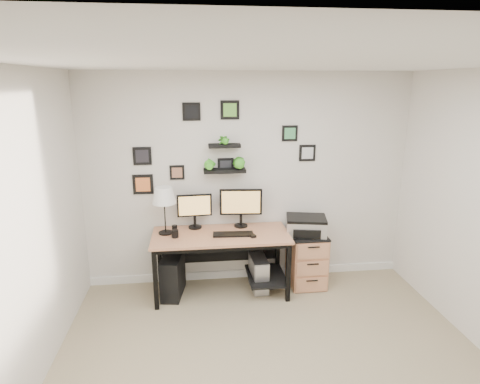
{
  "coord_description": "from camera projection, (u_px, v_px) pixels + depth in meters",
  "views": [
    {
      "loc": [
        -0.66,
        -2.76,
        2.47
      ],
      "look_at": [
        -0.12,
        1.83,
        1.2
      ],
      "focal_mm": 30.0,
      "sensor_mm": 36.0,
      "label": 1
    }
  ],
  "objects": [
    {
      "name": "room",
      "position": [
        248.0,
        273.0,
        5.26
      ],
      "size": [
        4.0,
        4.0,
        4.0
      ],
      "color": "tan",
      "rests_on": "ground"
    },
    {
      "name": "desk",
      "position": [
        224.0,
        243.0,
        4.76
      ],
      "size": [
        1.6,
        0.7,
        0.75
      ],
      "color": "tan",
      "rests_on": "ground"
    },
    {
      "name": "monitor_left",
      "position": [
        195.0,
        209.0,
        4.82
      ],
      "size": [
        0.42,
        0.17,
        0.43
      ],
      "color": "black",
      "rests_on": "desk"
    },
    {
      "name": "monitor_right",
      "position": [
        241.0,
        205.0,
        4.86
      ],
      "size": [
        0.51,
        0.18,
        0.48
      ],
      "color": "black",
      "rests_on": "desk"
    },
    {
      "name": "keyboard",
      "position": [
        233.0,
        234.0,
        4.66
      ],
      "size": [
        0.47,
        0.17,
        0.02
      ],
      "primitive_type": "cube",
      "rotation": [
        0.0,
        0.0,
        -0.05
      ],
      "color": "black",
      "rests_on": "desk"
    },
    {
      "name": "mouse",
      "position": [
        252.0,
        236.0,
        4.61
      ],
      "size": [
        0.09,
        0.1,
        0.03
      ],
      "primitive_type": "cube",
      "rotation": [
        0.0,
        0.0,
        0.35
      ],
      "color": "black",
      "rests_on": "desk"
    },
    {
      "name": "table_lamp",
      "position": [
        164.0,
        197.0,
        4.6
      ],
      "size": [
        0.28,
        0.28,
        0.56
      ],
      "color": "black",
      "rests_on": "desk"
    },
    {
      "name": "mug",
      "position": [
        175.0,
        234.0,
        4.58
      ],
      "size": [
        0.08,
        0.08,
        0.09
      ],
      "primitive_type": "cylinder",
      "color": "black",
      "rests_on": "desk"
    },
    {
      "name": "pen_cup",
      "position": [
        175.0,
        229.0,
        4.75
      ],
      "size": [
        0.06,
        0.06,
        0.08
      ],
      "primitive_type": "cylinder",
      "color": "black",
      "rests_on": "desk"
    },
    {
      "name": "pc_tower_black",
      "position": [
        173.0,
        276.0,
        4.77
      ],
      "size": [
        0.29,
        0.52,
        0.49
      ],
      "primitive_type": "cube",
      "rotation": [
        0.0,
        0.0,
        -0.16
      ],
      "color": "black",
      "rests_on": "ground"
    },
    {
      "name": "pc_tower_grey",
      "position": [
        259.0,
        273.0,
        4.92
      ],
      "size": [
        0.2,
        0.42,
        0.41
      ],
      "color": "gray",
      "rests_on": "ground"
    },
    {
      "name": "file_cabinet",
      "position": [
        307.0,
        259.0,
        5.01
      ],
      "size": [
        0.43,
        0.53,
        0.67
      ],
      "color": "tan",
      "rests_on": "ground"
    },
    {
      "name": "printer",
      "position": [
        306.0,
        226.0,
        4.89
      ],
      "size": [
        0.54,
        0.46,
        0.22
      ],
      "color": "silver",
      "rests_on": "file_cabinet"
    },
    {
      "name": "wall_decor",
      "position": [
        221.0,
        153.0,
        4.74
      ],
      "size": [
        2.22,
        0.18,
        1.1
      ],
      "color": "black",
      "rests_on": "ground"
    }
  ]
}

